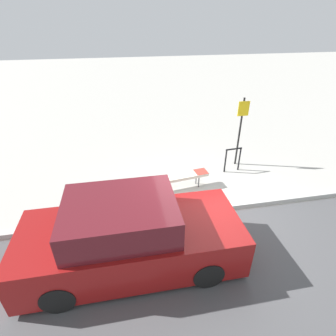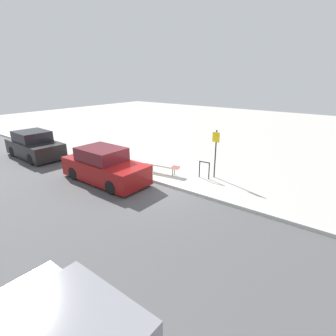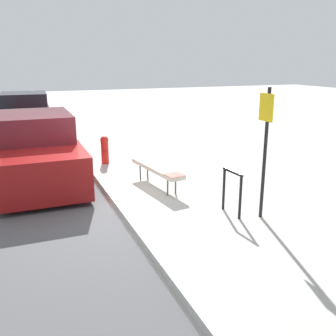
% 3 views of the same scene
% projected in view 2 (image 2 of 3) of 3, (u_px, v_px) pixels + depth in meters
% --- Properties ---
extents(ground_plane, '(60.00, 60.00, 0.00)m').
position_uv_depth(ground_plane, '(156.00, 182.00, 12.04)').
color(ground_plane, '#ADAAA3').
extents(road_strip, '(60.00, 10.00, 0.01)m').
position_uv_depth(road_strip, '(50.00, 232.00, 8.18)').
color(road_strip, '#4C4C4F').
rests_on(road_strip, ground_plane).
extents(curb, '(60.00, 0.20, 0.13)m').
position_uv_depth(curb, '(156.00, 181.00, 12.02)').
color(curb, '#B7B7B2').
rests_on(curb, ground_plane).
extents(bench, '(1.88, 0.60, 0.47)m').
position_uv_depth(bench, '(162.00, 165.00, 13.04)').
color(bench, '#515156').
rests_on(bench, ground_plane).
extents(bike_rack, '(0.55, 0.09, 0.83)m').
position_uv_depth(bike_rack, '(204.00, 168.00, 12.41)').
color(bike_rack, black).
rests_on(bike_rack, ground_plane).
extents(sign_post, '(0.36, 0.08, 2.30)m').
position_uv_depth(sign_post, '(216.00, 149.00, 12.24)').
color(sign_post, black).
rests_on(sign_post, ground_plane).
extents(fire_hydrant, '(0.36, 0.22, 0.77)m').
position_uv_depth(fire_hydrant, '(120.00, 160.00, 13.94)').
color(fire_hydrant, red).
rests_on(fire_hydrant, ground_plane).
extents(parked_car_near, '(4.30, 1.80, 1.56)m').
position_uv_depth(parked_car_near, '(104.00, 167.00, 12.03)').
color(parked_car_near, black).
rests_on(parked_car_near, ground_plane).
extents(parked_car_far, '(4.14, 1.99, 1.56)m').
position_uv_depth(parked_car_far, '(35.00, 146.00, 15.66)').
color(parked_car_far, black).
rests_on(parked_car_far, ground_plane).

